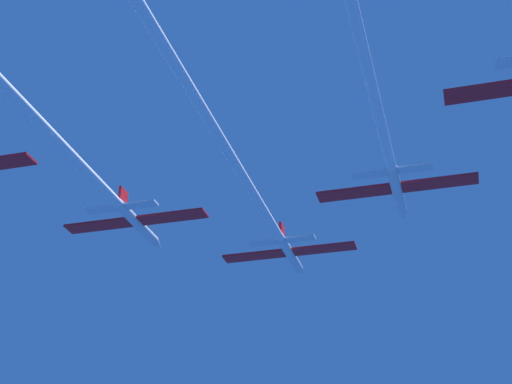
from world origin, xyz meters
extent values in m
cylinder|color=white|center=(-0.19, -0.68, -0.24)|extent=(1.30, 11.78, 1.30)
cone|color=white|center=(-0.19, 6.51, -0.24)|extent=(1.27, 2.59, 1.27)
ellipsoid|color=black|center=(-0.19, 1.91, 0.31)|extent=(0.91, 2.36, 0.65)
cube|color=red|center=(-5.31, -1.27, -0.24)|extent=(8.95, 2.59, 0.28)
cube|color=red|center=(4.94, -1.27, -0.24)|extent=(8.95, 2.59, 0.28)
cube|color=red|center=(-0.19, -5.39, 1.35)|extent=(0.34, 2.12, 1.88)
cube|color=white|center=(-2.85, -5.62, -0.24)|extent=(4.03, 1.55, 0.28)
cube|color=white|center=(2.48, -5.62, -0.24)|extent=(4.03, 1.55, 0.28)
cylinder|color=white|center=(-0.19, -33.32, -0.24)|extent=(1.17, 53.52, 1.17)
cylinder|color=white|center=(-16.76, -16.97, -0.67)|extent=(1.30, 11.78, 1.30)
cone|color=white|center=(-16.76, -9.79, -0.67)|extent=(1.27, 2.59, 1.27)
ellipsoid|color=black|center=(-16.76, -14.38, -0.12)|extent=(0.91, 2.36, 0.65)
cube|color=red|center=(-21.88, -17.56, -0.67)|extent=(8.95, 2.59, 0.28)
cube|color=red|center=(-11.64, -17.56, -0.67)|extent=(8.95, 2.59, 0.28)
cube|color=red|center=(-16.76, -21.68, 0.92)|extent=(0.34, 2.12, 1.88)
cube|color=white|center=(-19.42, -21.92, -0.67)|extent=(4.03, 1.55, 0.28)
cube|color=white|center=(-14.10, -21.92, -0.67)|extent=(4.03, 1.55, 0.28)
cylinder|color=white|center=(-16.76, -48.17, -0.67)|extent=(1.17, 50.62, 1.17)
cylinder|color=white|center=(16.72, -16.27, -0.10)|extent=(1.30, 11.78, 1.30)
cone|color=white|center=(16.72, -9.09, -0.10)|extent=(1.27, 2.59, 1.27)
ellipsoid|color=black|center=(16.72, -13.68, 0.45)|extent=(0.91, 2.36, 0.65)
cube|color=red|center=(11.60, -16.86, -0.10)|extent=(8.95, 2.59, 0.28)
cube|color=red|center=(21.84, -16.86, -0.10)|extent=(8.95, 2.59, 0.28)
cube|color=red|center=(16.72, -20.98, 1.49)|extent=(0.34, 2.12, 1.88)
cube|color=white|center=(14.06, -21.22, -0.10)|extent=(4.03, 1.55, 0.28)
cube|color=white|center=(19.38, -21.22, -0.10)|extent=(4.03, 1.55, 0.28)
cube|color=red|center=(27.81, -34.13, 0.38)|extent=(8.95, 2.59, 0.28)
camera|label=1|loc=(22.26, -100.83, -43.33)|focal=54.44mm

